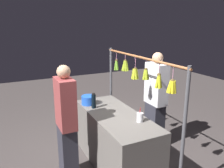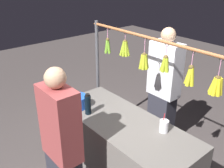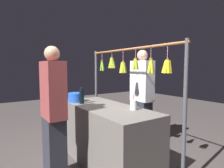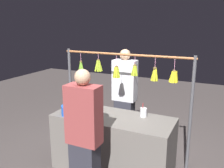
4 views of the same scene
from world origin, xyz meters
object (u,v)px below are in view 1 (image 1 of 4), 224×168
at_px(customer_person, 67,125).
at_px(blue_bucket, 88,100).
at_px(drink_cup, 140,117).
at_px(water_bottle, 94,101).
at_px(vendor_person, 155,102).

bearing_deg(customer_person, blue_bucket, -42.97).
distance_m(drink_cup, customer_person, 0.98).
bearing_deg(blue_bucket, water_bottle, -176.17).
bearing_deg(drink_cup, blue_bucket, 21.92).
height_order(water_bottle, blue_bucket, water_bottle).
bearing_deg(customer_person, water_bottle, -55.92).
xyz_separation_m(blue_bucket, drink_cup, (-0.94, -0.38, -0.01)).
bearing_deg(drink_cup, customer_person, 66.85).
bearing_deg(water_bottle, drink_cup, -153.84).
bearing_deg(vendor_person, drink_cup, 129.84).
xyz_separation_m(water_bottle, customer_person, (-0.36, 0.53, -0.14)).
distance_m(blue_bucket, drink_cup, 1.02).
xyz_separation_m(water_bottle, blue_bucket, (0.20, 0.01, -0.04)).
height_order(blue_bucket, vendor_person, vendor_person).
height_order(water_bottle, customer_person, customer_person).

